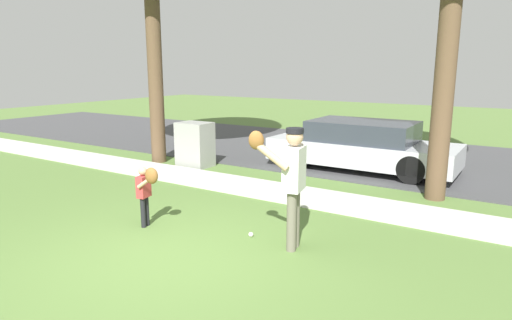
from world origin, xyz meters
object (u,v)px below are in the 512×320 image
Objects in this scene: person_adult at (291,175)px; baseball at (251,235)px; utility_cabinet at (195,144)px; person_child at (146,188)px; parked_sedan_silver at (362,146)px.

baseball is (-0.72, 0.07, -1.06)m from person_adult.
baseball is 5.23m from utility_cabinet.
parked_sedan_silver is at bearing 64.14° from person_child.
parked_sedan_silver reaches higher than person_child.
person_adult is 5.48m from parked_sedan_silver.
person_adult reaches higher than person_child.
person_child is 14.15× the size of baseball.
baseball is at bearing 7.60° from person_child.
utility_cabinet is at bearing 26.92° from parked_sedan_silver.
baseball is at bearing 91.36° from parked_sedan_silver.
parked_sedan_silver is (1.52, 5.89, -0.06)m from person_child.
utility_cabinet is at bearing 108.97° from person_child.
utility_cabinet is (-2.32, 3.95, -0.10)m from person_child.
utility_cabinet is at bearing -47.82° from person_adult.
parked_sedan_silver is (-0.84, 5.39, -0.47)m from person_adult.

